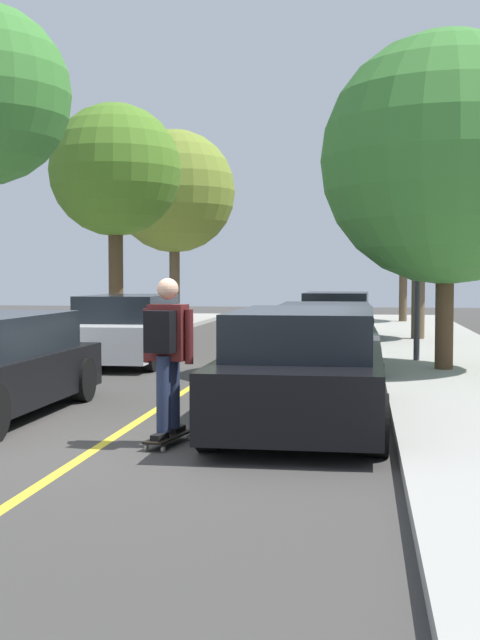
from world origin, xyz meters
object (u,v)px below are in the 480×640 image
object	(u,v)px
parked_car_left_near	(128,330)
street_tree_right_near	(420,173)
parked_car_right_near	(325,339)
skateboard	(168,437)
street_tree_left_far	(174,192)
streetlamp	(418,187)
street_tree_left_near	(115,171)
street_tree_right_far	(404,186)
street_tree_right_nearest	(446,159)
parked_car_right_far	(337,319)
skateboarder	(167,347)
parked_car_right_nearest	(304,369)

from	to	relation	value
parked_car_left_near	street_tree_right_near	bearing A→B (deg)	43.16
parked_car_right_near	skateboard	bearing A→B (deg)	-101.21
parked_car_left_near	street_tree_left_far	xyz separation A→B (m)	(-2.14, 13.86, 4.24)
parked_car_left_near	streetlamp	size ratio (longest dim) A/B	0.74
street_tree_left_near	street_tree_right_far	distance (m)	11.79
street_tree_right_nearest	streetlamp	size ratio (longest dim) A/B	1.00
parked_car_right_near	street_tree_left_near	size ratio (longest dim) A/B	0.71
parked_car_left_near	parked_car_right_far	world-z (taller)	parked_car_left_near
streetlamp	skateboarder	world-z (taller)	streetlamp
street_tree_right_far	streetlamp	distance (m)	14.57
parked_car_left_near	street_tree_right_far	bearing A→B (deg)	66.61
street_tree_right_nearest	street_tree_right_near	xyz separation A→B (m)	(-0.00, 7.38, 0.63)
parked_car_right_nearest	street_tree_right_far	size ratio (longest dim) A/B	0.61
street_tree_right_nearest	street_tree_right_far	xyz separation A→B (m)	(0.00, 16.03, 1.21)
parked_car_right_far	skateboard	xyz separation A→B (m)	(-1.37, -13.63, -0.59)
street_tree_left_near	parked_car_left_near	bearing A→B (deg)	-71.29
streetlamp	parked_car_right_near	bearing A→B (deg)	-142.03
street_tree_right_far	streetlamp	size ratio (longest dim) A/B	1.19
parked_car_right_far	street_tree_right_near	xyz separation A→B (m)	(2.14, 0.48, 3.84)
street_tree_right_far	skateboarder	size ratio (longest dim) A/B	4.22
street_tree_right_near	street_tree_right_far	size ratio (longest dim) A/B	0.88
street_tree_left_near	street_tree_left_far	size ratio (longest dim) A/B	0.92
parked_car_right_nearest	parked_car_right_near	xyz separation A→B (m)	(0.00, 5.65, -0.06)
streetlamp	parked_car_right_nearest	bearing A→B (deg)	-104.01
parked_car_right_near	street_tree_left_near	world-z (taller)	street_tree_left_near
street_tree_left_near	street_tree_right_far	world-z (taller)	street_tree_right_far
parked_car_right_far	street_tree_left_far	world-z (taller)	street_tree_left_far
parked_car_right_nearest	street_tree_right_nearest	size ratio (longest dim) A/B	0.73
streetlamp	street_tree_right_nearest	bearing A→B (deg)	-75.89
parked_car_right_far	street_tree_left_near	distance (m)	7.56
street_tree_right_near	skateboarder	world-z (taller)	street_tree_right_near
street_tree_left_far	skateboarder	distance (m)	22.97
parked_car_right_near	street_tree_right_nearest	world-z (taller)	street_tree_right_nearest
parked_car_right_near	parked_car_left_near	bearing A→B (deg)	162.63
parked_car_right_far	street_tree_right_near	world-z (taller)	street_tree_right_near
street_tree_left_far	street_tree_left_near	bearing A→B (deg)	-90.00
street_tree_right_nearest	street_tree_right_far	size ratio (longest dim) A/B	0.84
parked_car_right_nearest	street_tree_left_far	size ratio (longest dim) A/B	0.62
street_tree_left_near	skateboard	distance (m)	16.04
parked_car_right_near	street_tree_right_far	size ratio (longest dim) A/B	0.65
street_tree_left_near	street_tree_right_nearest	xyz separation A→B (m)	(8.43, -7.80, -0.89)
parked_car_right_nearest	skateboarder	bearing A→B (deg)	-136.76
parked_car_left_near	street_tree_left_near	distance (m)	7.82
parked_car_right_far	street_tree_right_far	xyz separation A→B (m)	(2.14, 9.13, 4.42)
street_tree_right_far	streetlamp	xyz separation A→B (m)	(-0.39, -14.49, -1.54)
parked_car_right_far	street_tree_left_near	world-z (taller)	street_tree_left_near
parked_car_right_nearest	street_tree_left_near	xyz separation A→B (m)	(-6.29, 13.26, 4.07)
parked_car_right_far	streetlamp	distance (m)	6.33
parked_car_right_near	skateboarder	world-z (taller)	skateboarder
street_tree_right_near	street_tree_right_nearest	bearing A→B (deg)	-90.00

